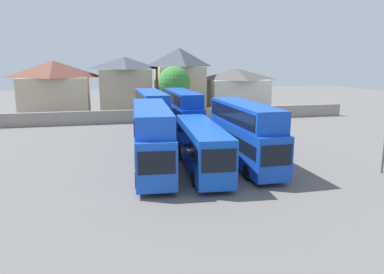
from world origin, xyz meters
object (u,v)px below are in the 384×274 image
object	(u,v)px
house_terrace_centre	(125,85)
tree_left_of_lot	(174,82)
bus_1	(152,135)
bus_3	(245,131)
bus_5	(182,110)
house_terrace_right	(179,80)
house_terrace_far_right	(236,89)
house_terrace_left	(55,87)
bus_2	(202,145)
bus_4	(152,112)

from	to	relation	value
house_terrace_centre	tree_left_of_lot	world-z (taller)	house_terrace_centre
bus_1	bus_3	size ratio (longest dim) A/B	1.09
bus_5	house_terrace_right	bearing A→B (deg)	169.65
house_terrace_right	house_terrace_far_right	bearing A→B (deg)	-2.13
house_terrace_left	house_terrace_far_right	bearing A→B (deg)	-1.78
bus_2	house_terrace_centre	bearing A→B (deg)	-169.33
bus_1	bus_5	distance (m)	14.08
bus_2	house_terrace_right	bearing A→B (deg)	175.72
bus_3	house_terrace_left	xyz separation A→B (m)	(-18.52, 33.45, 1.45)
house_terrace_left	house_terrace_centre	world-z (taller)	house_terrace_centre
house_terrace_left	house_terrace_right	distance (m)	19.59
bus_2	house_terrace_centre	size ratio (longest dim) A/B	1.30
bus_3	bus_4	world-z (taller)	bus_4
bus_2	bus_5	size ratio (longest dim) A/B	1.03
bus_1	bus_3	xyz separation A→B (m)	(7.38, -0.25, 0.02)
bus_2	bus_3	xyz separation A→B (m)	(3.69, 0.57, 0.80)
bus_2	tree_left_of_lot	size ratio (longest dim) A/B	1.53
bus_1	house_terrace_right	world-z (taller)	house_terrace_right
house_terrace_far_right	tree_left_of_lot	bearing A→B (deg)	-149.69
bus_1	bus_4	xyz separation A→B (m)	(1.49, 12.75, 0.03)
bus_4	house_terrace_centre	xyz separation A→B (m)	(-1.91, 20.32, 1.74)
bus_2	house_terrace_right	xyz separation A→B (m)	(4.72, 33.47, 3.29)
bus_4	bus_5	world-z (taller)	bus_4
bus_4	house_terrace_right	world-z (taller)	house_terrace_right
bus_3	bus_5	distance (m)	13.62
bus_1	tree_left_of_lot	distance (m)	26.14
bus_4	tree_left_of_lot	xyz separation A→B (m)	(4.76, 12.52, 2.44)
bus_3	bus_1	bearing A→B (deg)	-92.44
house_terrace_centre	house_terrace_right	bearing A→B (deg)	-2.69
house_terrace_left	house_terrace_centre	size ratio (longest dim) A/B	1.18
bus_4	house_terrace_left	bearing A→B (deg)	-149.53
house_terrace_left	bus_1	bearing A→B (deg)	-71.45
tree_left_of_lot	house_terrace_right	bearing A→B (deg)	73.69
bus_1	bus_5	xyz separation A→B (m)	(5.01, 13.16, 0.01)
bus_2	house_terrace_centre	xyz separation A→B (m)	(-4.11, 33.89, 2.55)
tree_left_of_lot	bus_2	bearing A→B (deg)	-95.61
bus_2	house_terrace_far_right	world-z (taller)	house_terrace_far_right
house_terrace_left	bus_4	bearing A→B (deg)	-58.30
bus_1	house_terrace_right	size ratio (longest dim) A/B	1.16
house_terrace_left	house_terrace_far_right	distance (m)	29.43
house_terrace_far_right	bus_2	bearing A→B (deg)	-113.76
house_terrace_far_right	bus_5	bearing A→B (deg)	-124.73
house_terrace_centre	house_terrace_far_right	distance (m)	18.72
bus_5	house_terrace_far_right	bearing A→B (deg)	144.85
house_terrace_left	bus_5	bearing A→B (deg)	-51.14
bus_2	house_terrace_left	distance (m)	37.18
bus_1	tree_left_of_lot	world-z (taller)	tree_left_of_lot
house_terrace_centre	house_terrace_far_right	world-z (taller)	house_terrace_centre
house_terrace_centre	tree_left_of_lot	bearing A→B (deg)	-49.47
house_terrace_right	tree_left_of_lot	xyz separation A→B (m)	(-2.16, -7.39, -0.05)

